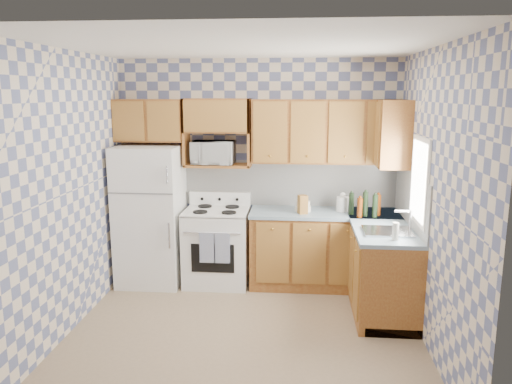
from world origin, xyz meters
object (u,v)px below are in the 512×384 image
(microwave, at_px, (213,153))
(electric_kettle, at_px, (342,204))
(refrigerator, at_px, (151,215))
(stove_body, at_px, (217,247))

(microwave, height_order, electric_kettle, microwave)
(refrigerator, xyz_separation_m, microwave, (0.75, 0.18, 0.75))
(electric_kettle, bearing_deg, refrigerator, -178.10)
(microwave, relative_size, electric_kettle, 2.86)
(stove_body, distance_m, microwave, 1.15)
(microwave, bearing_deg, stove_body, -69.14)
(refrigerator, distance_m, stove_body, 0.89)
(stove_body, bearing_deg, microwave, 109.75)
(refrigerator, distance_m, microwave, 1.07)
(refrigerator, xyz_separation_m, electric_kettle, (2.30, 0.08, 0.17))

